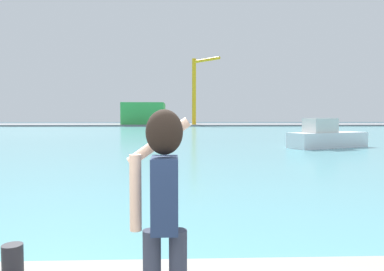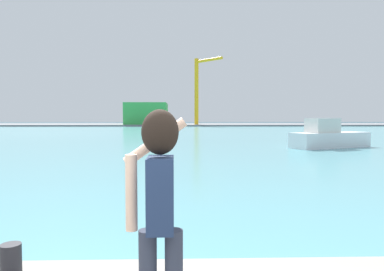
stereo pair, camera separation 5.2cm
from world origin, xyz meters
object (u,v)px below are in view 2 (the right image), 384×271
object	(u,v)px
harbor_bollard	(11,260)
port_crane	(199,86)
person_photographer	(159,198)
boat_moored	(329,137)
warehouse_left	(147,114)

from	to	relation	value
harbor_bollard	port_crane	bearing A→B (deg)	85.85
person_photographer	boat_moored	xyz separation A→B (m)	(11.07, 22.96, -0.87)
boat_moored	port_crane	size ratio (longest dim) A/B	0.40
boat_moored	warehouse_left	world-z (taller)	warehouse_left
boat_moored	port_crane	xyz separation A→B (m)	(-6.70, 60.73, 9.21)
person_photographer	port_crane	world-z (taller)	port_crane
harbor_bollard	warehouse_left	xyz separation A→B (m)	(-7.40, 88.90, 2.39)
person_photographer	port_crane	size ratio (longest dim) A/B	0.11
warehouse_left	port_crane	xyz separation A→B (m)	(13.40, -6.24, 6.84)
harbor_bollard	boat_moored	world-z (taller)	boat_moored
port_crane	warehouse_left	bearing A→B (deg)	155.04
person_photographer	boat_moored	size ratio (longest dim) A/B	0.27
harbor_bollard	warehouse_left	size ratio (longest dim) A/B	0.03
person_photographer	boat_moored	distance (m)	25.51
person_photographer	harbor_bollard	distance (m)	2.12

